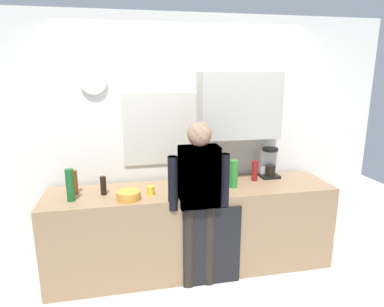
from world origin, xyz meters
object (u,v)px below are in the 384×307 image
object	(u,v)px
bottle_clear_soda	(233,174)
cup_yellow_cup	(151,190)
bottle_red_vinegar	(255,171)
person_at_sink	(199,192)
bottle_green_wine	(70,185)
person_guest	(199,192)
bottle_amber_beer	(74,182)
coffee_maker	(268,164)
bottle_dark_sauce	(103,186)
bottle_olive_oil	(197,173)
dish_soap	(180,175)
mixing_bowl	(129,195)

from	to	relation	value
bottle_clear_soda	cup_yellow_cup	bearing A→B (deg)	-176.71
bottle_red_vinegar	person_at_sink	bearing A→B (deg)	-149.91
bottle_green_wine	cup_yellow_cup	distance (m)	0.73
bottle_red_vinegar	person_guest	bearing A→B (deg)	-149.91
bottle_amber_beer	bottle_clear_soda	world-z (taller)	bottle_clear_soda
coffee_maker	bottle_red_vinegar	bearing A→B (deg)	-150.66
bottle_dark_sauce	person_guest	distance (m)	0.91
coffee_maker	person_at_sink	world-z (taller)	person_at_sink
coffee_maker	bottle_dark_sauce	size ratio (longest dim) A/B	1.83
coffee_maker	bottle_green_wine	xyz separation A→B (m)	(-2.05, -0.32, 0.00)
person_guest	bottle_olive_oil	bearing A→B (deg)	-69.36
cup_yellow_cup	bottle_red_vinegar	bearing A→B (deg)	10.00
bottle_amber_beer	person_at_sink	xyz separation A→B (m)	(1.13, -0.39, -0.05)
bottle_red_vinegar	dish_soap	distance (m)	0.80
person_guest	bottle_red_vinegar	bearing A→B (deg)	-119.90
bottle_red_vinegar	person_at_sink	world-z (taller)	person_at_sink
coffee_maker	bottle_amber_beer	world-z (taller)	coffee_maker
bottle_red_vinegar	dish_soap	world-z (taller)	bottle_red_vinegar
person_at_sink	person_guest	xyz separation A→B (m)	(0.00, 0.00, 0.00)
bottle_red_vinegar	dish_soap	xyz separation A→B (m)	(-0.79, 0.13, -0.03)
bottle_dark_sauce	dish_soap	bearing A→B (deg)	16.61
bottle_green_wine	bottle_amber_beer	world-z (taller)	bottle_green_wine
mixing_bowl	cup_yellow_cup	bearing A→B (deg)	21.69
bottle_amber_beer	person_guest	world-z (taller)	person_guest
bottle_clear_soda	mixing_bowl	size ratio (longest dim) A/B	1.27
coffee_maker	mixing_bowl	world-z (taller)	coffee_maker
bottle_clear_soda	dish_soap	distance (m)	0.57
bottle_green_wine	bottle_red_vinegar	xyz separation A→B (m)	(1.85, 0.21, -0.04)
bottle_clear_soda	person_guest	bearing A→B (deg)	-148.03
coffee_maker	dish_soap	size ratio (longest dim) A/B	1.83
bottle_red_vinegar	coffee_maker	bearing A→B (deg)	29.34
coffee_maker	dish_soap	world-z (taller)	coffee_maker
bottle_amber_beer	bottle_dark_sauce	bearing A→B (deg)	-17.87
person_at_sink	cup_yellow_cup	bearing A→B (deg)	162.89
bottle_green_wine	bottle_clear_soda	distance (m)	1.56
bottle_olive_oil	cup_yellow_cup	world-z (taller)	bottle_olive_oil
bottle_green_wine	bottle_red_vinegar	bearing A→B (deg)	6.43
cup_yellow_cup	person_at_sink	world-z (taller)	person_at_sink
bottle_dark_sauce	mixing_bowl	xyz separation A→B (m)	(0.23, -0.18, -0.05)
bottle_olive_oil	cup_yellow_cup	size ratio (longest dim) A/B	2.94
person_at_sink	bottle_dark_sauce	bearing A→B (deg)	169.93
mixing_bowl	bottle_dark_sauce	bearing A→B (deg)	142.47
coffee_maker	bottle_olive_oil	distance (m)	0.85
bottle_clear_soda	mixing_bowl	xyz separation A→B (m)	(-1.05, -0.13, -0.10)
coffee_maker	mixing_bowl	bearing A→B (deg)	-165.54
bottle_olive_oil	bottle_dark_sauce	bearing A→B (deg)	-174.06
bottle_red_vinegar	cup_yellow_cup	world-z (taller)	bottle_red_vinegar
cup_yellow_cup	person_at_sink	distance (m)	0.47
bottle_olive_oil	mixing_bowl	distance (m)	0.76
bottle_red_vinegar	person_at_sink	xyz separation A→B (m)	(-0.70, -0.41, -0.04)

